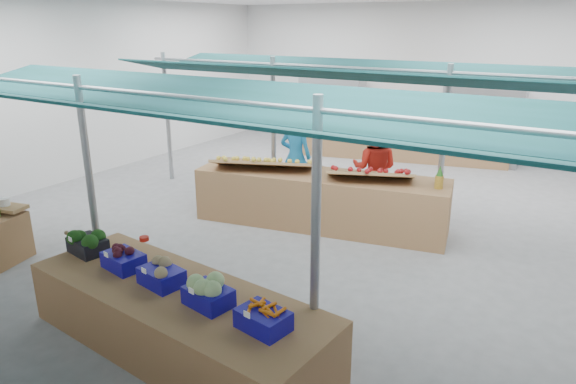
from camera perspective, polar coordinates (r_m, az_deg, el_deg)
name	(u,v)px	position (r m, az deg, el deg)	size (l,w,h in m)	color
floor	(302,215)	(10.18, 1.57, -2.63)	(13.00, 13.00, 0.00)	slate
hall	(339,74)	(10.82, 5.67, 12.97)	(13.00, 13.00, 13.00)	silver
pole_grid	(287,148)	(7.83, -0.09, 4.87)	(10.00, 4.60, 3.00)	gray
awnings	(287,84)	(7.67, -0.10, 11.92)	(9.50, 7.08, 0.30)	#0A2D29
back_shelving_left	(331,112)	(16.19, 4.80, 8.86)	(2.00, 0.50, 2.00)	#B23F33
back_shelving_right	(481,127)	(14.72, 20.66, 6.81)	(2.00, 0.50, 2.00)	#B23F33
veg_counter	(177,319)	(6.23, -12.23, -13.63)	(3.88, 1.29, 0.76)	olive
fruit_counter	(320,200)	(9.56, 3.57, -0.88)	(4.64, 1.10, 0.99)	olive
far_counter	(402,140)	(14.80, 12.51, 5.64)	(5.60, 1.12, 1.01)	olive
vendor_left	(296,157)	(10.92, 0.85, 3.96)	(0.68, 0.44, 1.86)	#1C7AB6
vendor_right	(374,169)	(10.14, 9.59, 2.57)	(0.90, 0.70, 1.86)	#A81D14
crate_broccoli	(87,241)	(7.22, -21.40, -5.14)	(0.55, 0.44, 0.35)	black
crate_beets	(123,258)	(6.64, -17.83, -7.02)	(0.55, 0.44, 0.29)	#120D8D
crate_celeriac	(161,273)	(6.13, -13.91, -8.75)	(0.55, 0.44, 0.31)	#120D8D
crate_cabbage	(208,292)	(5.61, -8.87, -10.89)	(0.55, 0.44, 0.35)	#120D8D
crate_carrots	(263,319)	(5.19, -2.77, -13.89)	(0.55, 0.44, 0.29)	#120D8D
sparrow	(70,235)	(7.27, -23.10, -4.45)	(0.12, 0.09, 0.11)	brown
pole_ribbon	(144,240)	(6.59, -15.72, -5.19)	(0.12, 0.12, 0.28)	red
apple_heap_yellow	(263,162)	(9.63, -2.85, 3.40)	(2.02, 1.39, 0.27)	#997247
apple_heap_red	(370,172)	(9.05, 9.15, 2.20)	(1.65, 1.23, 0.27)	#997247
pineapple	(439,178)	(8.90, 16.47, 1.51)	(0.14, 0.14, 0.39)	#8C6019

